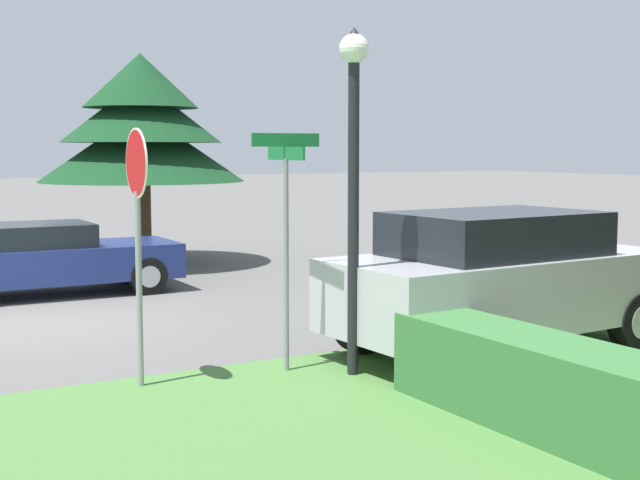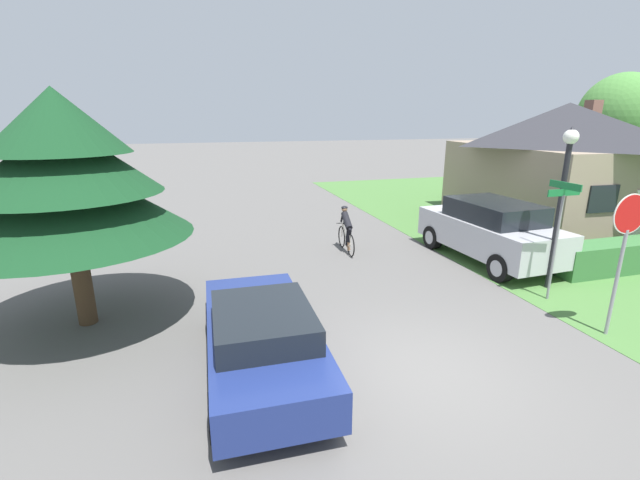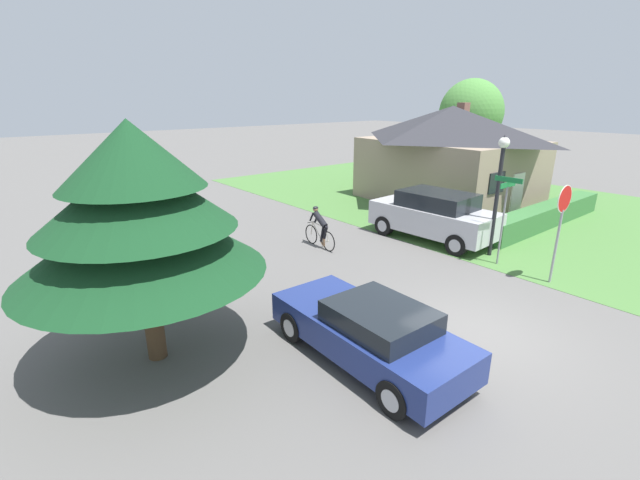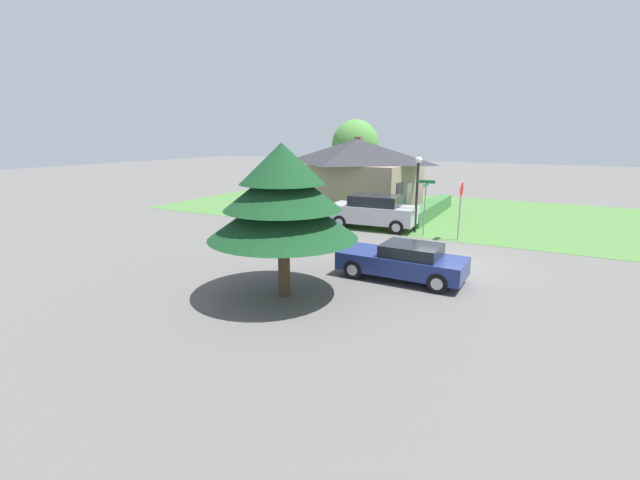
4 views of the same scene
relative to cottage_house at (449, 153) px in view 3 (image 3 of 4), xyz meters
name	(u,v)px [view 3 (image 3 of 4)]	position (x,y,z in m)	size (l,w,h in m)	color
ground_plane	(473,333)	(-11.03, -8.58, -2.51)	(140.00, 140.00, 0.00)	#5B5956
grass_verge_right	(539,215)	(0.93, -4.58, -2.51)	(16.00, 36.00, 0.01)	#477538
cottage_house	(449,153)	(0.00, 0.00, 0.00)	(7.24, 8.83, 4.99)	gray
hedge_row	(545,216)	(-0.73, -5.54, -2.07)	(8.73, 0.90, 0.89)	#387038
sedan_left_lane	(369,331)	(-13.70, -7.77, -1.84)	(1.95, 4.54, 1.34)	navy
cyclist	(320,228)	(-9.96, -1.58, -1.79)	(0.44, 1.80, 1.51)	black
parked_suv_right	(434,215)	(-6.03, -3.66, -1.55)	(2.31, 4.85, 1.88)	#B7B7BC
stop_sign	(562,214)	(-6.68, -8.40, -0.40)	(0.79, 0.07, 2.94)	gray
street_lamp	(499,177)	(-5.92, -6.02, 0.22)	(0.35, 0.35, 4.11)	black
street_name_sign	(505,206)	(-6.49, -6.62, -0.53)	(0.90, 0.90, 2.89)	gray
conifer_tall_near	(138,211)	(-17.08, -4.85, 0.69)	(4.75, 4.75, 4.89)	#4C3823
deciduous_tree_right	(471,113)	(5.98, 2.72, 1.79)	(3.96, 3.96, 6.40)	#4C3823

